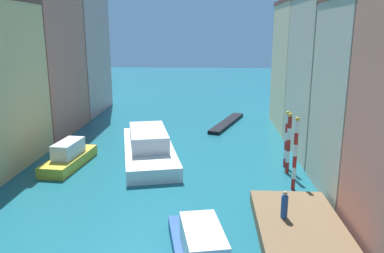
# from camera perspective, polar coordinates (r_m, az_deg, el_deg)

# --- Properties ---
(ground_plane) EXTENTS (154.00, 154.00, 0.00)m
(ground_plane) POSITION_cam_1_polar(r_m,az_deg,el_deg) (38.30, -2.60, -1.76)
(ground_plane) COLOR #196070
(building_left_2) EXTENTS (7.25, 10.66, 15.68)m
(building_left_2) POSITION_cam_1_polar(r_m,az_deg,el_deg) (42.53, -22.32, 9.55)
(building_left_2) COLOR #C6705B
(building_left_2) RESTS_ON ground
(building_left_3) EXTENTS (7.25, 10.74, 20.58)m
(building_left_3) POSITION_cam_1_polar(r_m,az_deg,el_deg) (52.51, -17.53, 13.25)
(building_left_3) COLOR tan
(building_left_3) RESTS_ON ground
(building_right_1) EXTENTS (7.25, 7.25, 12.84)m
(building_right_1) POSITION_cam_1_polar(r_m,az_deg,el_deg) (26.73, 26.59, 4.04)
(building_right_1) COLOR #BCB299
(building_right_1) RESTS_ON ground
(building_right_2) EXTENTS (7.25, 9.23, 13.56)m
(building_right_2) POSITION_cam_1_polar(r_m,az_deg,el_deg) (34.53, 21.13, 7.09)
(building_right_2) COLOR #BCB299
(building_right_2) RESTS_ON ground
(building_right_3) EXTENTS (7.25, 9.42, 13.55)m
(building_right_3) POSITION_cam_1_polar(r_m,az_deg,el_deg) (43.46, 17.34, 8.60)
(building_right_3) COLOR beige
(building_right_3) RESTS_ON ground
(waterfront_dock) EXTENTS (4.38, 7.14, 0.74)m
(waterfront_dock) POSITION_cam_1_polar(r_m,az_deg,el_deg) (21.80, 15.44, -13.84)
(waterfront_dock) COLOR brown
(waterfront_dock) RESTS_ON ground
(person_on_dock) EXTENTS (0.36, 0.36, 1.51)m
(person_on_dock) POSITION_cam_1_polar(r_m,az_deg,el_deg) (21.23, 13.55, -11.29)
(person_on_dock) COLOR #234C93
(person_on_dock) RESTS_ON waterfront_dock
(mooring_pole_0) EXTENTS (0.29, 0.29, 5.01)m
(mooring_pole_0) POSITION_cam_1_polar(r_m,az_deg,el_deg) (26.19, 15.05, -3.88)
(mooring_pole_0) COLOR red
(mooring_pole_0) RESTS_ON ground
(mooring_pole_1) EXTENTS (0.31, 0.31, 4.63)m
(mooring_pole_1) POSITION_cam_1_polar(r_m,az_deg,el_deg) (29.20, 14.13, -2.37)
(mooring_pole_1) COLOR red
(mooring_pole_1) RESTS_ON ground
(mooring_pole_2) EXTENTS (0.30, 0.30, 4.49)m
(mooring_pole_2) POSITION_cam_1_polar(r_m,az_deg,el_deg) (30.53, 13.83, -1.78)
(mooring_pole_2) COLOR red
(mooring_pole_2) RESTS_ON ground
(vaporetto_white) EXTENTS (6.64, 12.89, 2.42)m
(vaporetto_white) POSITION_cam_1_polar(r_m,az_deg,el_deg) (32.58, -6.46, -2.99)
(vaporetto_white) COLOR white
(vaporetto_white) RESTS_ON ground
(gondola_black) EXTENTS (4.37, 9.72, 0.37)m
(gondola_black) POSITION_cam_1_polar(r_m,az_deg,el_deg) (44.11, 5.21, 0.55)
(gondola_black) COLOR black
(gondola_black) RESTS_ON ground
(motorboat_0) EXTENTS (2.69, 6.49, 2.00)m
(motorboat_0) POSITION_cam_1_polar(r_m,az_deg,el_deg) (31.90, -17.77, -4.28)
(motorboat_0) COLOR gold
(motorboat_0) RESTS_ON ground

